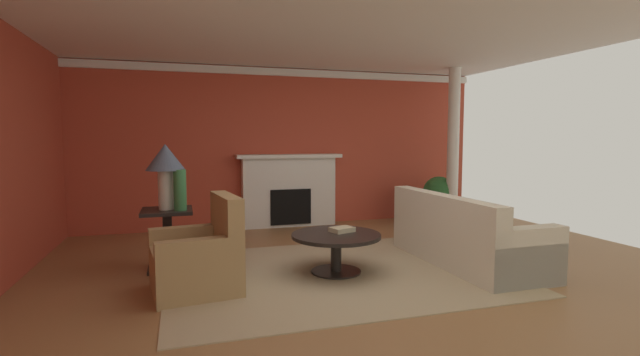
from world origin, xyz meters
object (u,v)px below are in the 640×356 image
armchair_near_window (199,261)px  side_table (168,235)px  fireplace (289,192)px  table_lamp (166,164)px  coffee_table (336,244)px  potted_plant (439,195)px  sofa (464,239)px  vase_on_side_table (180,190)px  vase_tall_corner (404,205)px

armchair_near_window → side_table: 0.96m
fireplace → table_lamp: 2.93m
coffee_table → potted_plant: bearing=40.4°
armchair_near_window → fireplace: bearing=61.7°
sofa → side_table: bearing=166.6°
potted_plant → vase_on_side_table: bearing=-158.5°
coffee_table → potted_plant: (2.77, 2.35, 0.16)m
sofa → coffee_table: size_ratio=2.11×
armchair_near_window → side_table: (-0.32, 0.90, 0.09)m
side_table → table_lamp: table_lamp is taller
sofa → vase_on_side_table: vase_on_side_table is taller
sofa → side_table: size_ratio=3.01×
coffee_table → side_table: (-1.80, 0.73, 0.06)m
sofa → armchair_near_window: (-3.10, -0.09, 0.01)m
potted_plant → sofa: bearing=-115.4°
side_table → table_lamp: 0.82m
fireplace → side_table: 2.87m
table_lamp → vase_tall_corner: (3.97, 1.81, -0.90)m
sofa → table_lamp: table_lamp is taller
sofa → vase_tall_corner: sofa is taller
side_table → vase_on_side_table: vase_on_side_table is taller
armchair_near_window → table_lamp: bearing=109.3°
sofa → coffee_table: bearing=177.1°
fireplace → coffee_table: (-0.13, -2.84, -0.25)m
vase_tall_corner → vase_on_side_table: bearing=-153.3°
fireplace → armchair_near_window: size_ratio=1.89×
table_lamp → coffee_table: bearing=-22.1°
sofa → fireplace: bearing=116.8°
sofa → table_lamp: (-3.41, 0.81, 0.93)m
vase_on_side_table → potted_plant: vase_on_side_table is taller
sofa → side_table: 3.51m
table_lamp → potted_plant: table_lamp is taller
coffee_table → table_lamp: table_lamp is taller
fireplace → sofa: bearing=-63.2°
fireplace → vase_tall_corner: size_ratio=2.79×
side_table → table_lamp: bearing=-135.0°
vase_on_side_table → potted_plant: size_ratio=0.56×
sofa → table_lamp: bearing=166.6°
armchair_near_window → coffee_table: (1.49, 0.17, 0.03)m
fireplace → side_table: (-1.94, -2.11, -0.18)m
sofa → vase_on_side_table: bearing=168.0°
fireplace → vase_on_side_table: bearing=-128.8°
coffee_table → vase_on_side_table: bearing=159.7°
table_lamp → vase_on_side_table: size_ratio=1.62×
potted_plant → armchair_near_window: bearing=-149.4°
coffee_table → vase_tall_corner: (2.17, 2.54, -0.01)m
coffee_table → table_lamp: bearing=157.9°
armchair_near_window → potted_plant: (4.25, 2.52, 0.19)m
armchair_near_window → potted_plant: size_ratio=1.14×
side_table → armchair_near_window: bearing=-70.7°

